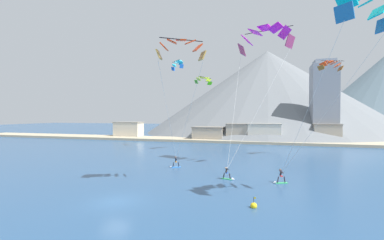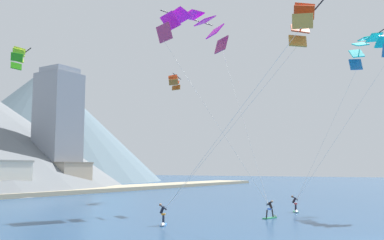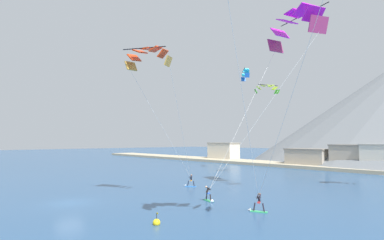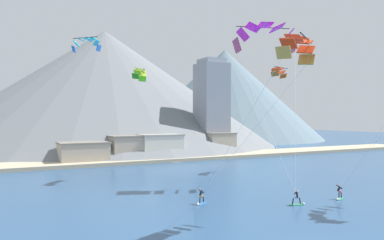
% 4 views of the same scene
% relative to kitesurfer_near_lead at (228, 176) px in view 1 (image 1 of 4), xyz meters
% --- Properties ---
extents(ground_plane, '(400.00, 400.00, 0.00)m').
position_rel_kitesurfer_near_lead_xyz_m(ground_plane, '(-8.70, -10.78, -0.44)').
color(ground_plane, navy).
extents(kitesurfer_near_lead, '(1.78, 0.86, 1.62)m').
position_rel_kitesurfer_near_lead_xyz_m(kitesurfer_near_lead, '(0.00, 0.00, 0.00)').
color(kitesurfer_near_lead, '#33B266').
rests_on(kitesurfer_near_lead, ground).
extents(kitesurfer_near_trail, '(1.76, 1.06, 1.68)m').
position_rel_kitesurfer_near_lead_xyz_m(kitesurfer_near_trail, '(5.87, -0.10, 0.04)').
color(kitesurfer_near_trail, '#33B266').
rests_on(kitesurfer_near_trail, ground).
extents(kitesurfer_mid_center, '(1.68, 1.27, 1.68)m').
position_rel_kitesurfer_near_lead_xyz_m(kitesurfer_mid_center, '(-8.81, 5.09, 0.03)').
color(kitesurfer_mid_center, '#337FDB').
rests_on(kitesurfer_mid_center, ground).
extents(parafoil_kite_near_lead, '(8.70, 12.83, 20.37)m').
position_rel_kitesurfer_near_lead_xyz_m(parafoil_kite_near_lead, '(4.17, 10.52, 19.64)').
color(parafoil_kite_near_lead, '#9B2E64').
extents(parafoil_kite_near_trail, '(8.71, 8.92, 16.85)m').
position_rel_kitesurfer_near_lead_xyz_m(parafoil_kite_near_trail, '(12.05, -6.39, 16.45)').
color(parafoil_kite_near_trail, '#1D67AA').
extents(parafoil_kite_mid_center, '(6.69, 11.71, 14.90)m').
position_rel_kitesurfer_near_lead_xyz_m(parafoil_kite_mid_center, '(-4.58, -4.52, 14.71)').
color(parafoil_kite_mid_center, gold).
extents(parafoil_kite_distant_high_outer, '(3.42, 4.40, 1.78)m').
position_rel_kitesurfer_near_lead_xyz_m(parafoil_kite_distant_high_outer, '(-8.66, 23.51, 15.20)').
color(parafoil_kite_distant_high_outer, '#2B8F15').
extents(parafoil_kite_distant_low_drift, '(4.70, 3.36, 1.79)m').
position_rel_kitesurfer_near_lead_xyz_m(parafoil_kite_distant_low_drift, '(15.75, 21.13, 16.68)').
color(parafoil_kite_distant_low_drift, '#A16022').
extents(parafoil_kite_distant_mid_solo, '(3.90, 3.57, 2.08)m').
position_rel_kitesurfer_near_lead_xyz_m(parafoil_kite_distant_mid_solo, '(-15.84, 26.66, 19.57)').
color(parafoil_kite_distant_mid_solo, blue).
extents(race_marker_buoy, '(0.56, 0.56, 1.02)m').
position_rel_kitesurfer_near_lead_xyz_m(race_marker_buoy, '(3.36, -8.94, -0.29)').
color(race_marker_buoy, yellow).
rests_on(race_marker_buoy, ground).
extents(shoreline_strip, '(180.00, 10.00, 0.70)m').
position_rel_kitesurfer_near_lead_xyz_m(shoreline_strip, '(-8.70, 44.59, -0.09)').
color(shoreline_strip, tan).
rests_on(shoreline_strip, ground).
extents(shore_building_harbour_front, '(9.62, 4.94, 5.60)m').
position_rel_kitesurfer_near_lead_xyz_m(shore_building_harbour_front, '(-40.94, 47.66, 2.37)').
color(shore_building_harbour_front, beige).
rests_on(shore_building_harbour_front, ground).
extents(shore_building_promenade_mid, '(7.22, 4.77, 5.45)m').
position_rel_kitesurfer_near_lead_xyz_m(shore_building_promenade_mid, '(20.85, 48.25, 2.29)').
color(shore_building_promenade_mid, '#A89E8E').
rests_on(shore_building_promenade_mid, ground).
extents(shore_building_quay_east, '(7.28, 7.00, 5.36)m').
position_rel_kitesurfer_near_lead_xyz_m(shore_building_quay_east, '(-3.20, 46.85, 2.25)').
color(shore_building_quay_east, '#A89E8E').
rests_on(shore_building_quay_east, ground).
extents(shore_building_quay_west, '(9.49, 6.50, 4.32)m').
position_rel_kitesurfer_near_lead_xyz_m(shore_building_quay_west, '(-12.30, 45.73, 1.73)').
color(shore_building_quay_west, '#A89E8E').
rests_on(shore_building_quay_west, ground).
extents(shore_building_old_town, '(9.44, 5.96, 5.51)m').
position_rel_kitesurfer_near_lead_xyz_m(shore_building_old_town, '(4.07, 45.99, 2.33)').
color(shore_building_old_town, silver).
rests_on(shore_building_old_town, ground).
extents(highrise_tower, '(7.00, 7.00, 23.94)m').
position_rel_kitesurfer_near_lead_xyz_m(highrise_tower, '(20.90, 52.17, 11.32)').
color(highrise_tower, gray).
rests_on(highrise_tower, ground).
extents(mountain_peak_central_summit, '(111.89, 111.89, 38.19)m').
position_rel_kitesurfer_near_lead_xyz_m(mountain_peak_central_summit, '(5.15, 95.40, 18.65)').
color(mountain_peak_central_summit, slate).
rests_on(mountain_peak_central_summit, ground).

